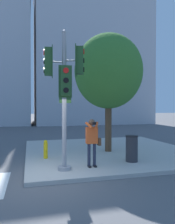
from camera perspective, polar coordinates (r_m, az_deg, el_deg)
name	(u,v)px	position (r m, az deg, el deg)	size (l,w,h in m)	color
ground_plane	(41,181)	(7.10, -11.99, -17.11)	(160.00, 160.00, 0.00)	#5B5B5E
sidewalk_corner	(109,151)	(11.15, 5.54, -10.04)	(8.00, 8.00, 0.14)	#BCB7AD
traffic_signal_pole	(65,84)	(7.34, -5.99, 7.24)	(1.35, 1.35, 4.66)	#939399
person_photographer	(92,138)	(7.75, 1.24, -6.85)	(0.58, 0.54, 1.68)	black
street_tree	(108,72)	(10.62, 5.48, 10.43)	(3.23, 3.23, 5.60)	brown
fire_hydrant	(46,149)	(9.26, -10.88, -9.53)	(0.17, 0.23, 0.76)	yellow
trash_bin	(132,148)	(8.73, 11.47, -9.32)	(0.48, 0.48, 1.01)	#2D2D33
building_right	(87,55)	(35.32, -0.11, 14.64)	(16.18, 13.47, 21.01)	#BCBCC1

